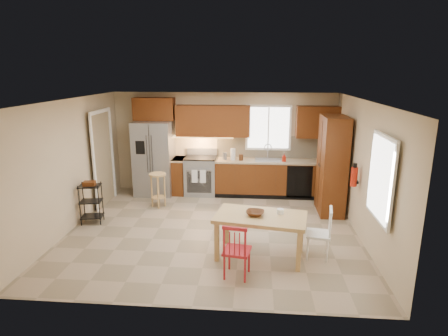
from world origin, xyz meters
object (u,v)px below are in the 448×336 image
range_stove (201,176)px  fire_extinguisher (354,177)px  chair_white (318,233)px  chair_red (237,250)px  soap_bottle (284,157)px  dining_table (260,236)px  bar_stool (158,190)px  pantry (332,165)px  utility_cart (91,203)px  table_jar (280,213)px  refrigerator (154,158)px  table_bowl (255,216)px

range_stove → fire_extinguisher: (3.18, -2.04, 0.64)m
chair_white → chair_red: bearing=128.0°
soap_bottle → dining_table: (-0.58, -3.08, -0.64)m
dining_table → soap_bottle: bearing=89.0°
range_stove → soap_bottle: size_ratio=4.82×
fire_extinguisher → chair_red: bearing=-139.4°
bar_stool → pantry: bearing=23.3°
range_stove → utility_cart: bearing=-133.8°
chair_white → range_stove: bearing=47.3°
table_jar → dining_table: bearing=-164.1°
refrigerator → table_jar: bearing=-45.9°
range_stove → pantry: size_ratio=0.44×
refrigerator → bar_stool: 1.11m
soap_bottle → dining_table: bearing=-100.7°
dining_table → chair_red: chair_red is taller
table_bowl → table_jar: 0.42m
chair_red → table_jar: 1.05m
refrigerator → pantry: size_ratio=0.87×
refrigerator → soap_bottle: refrigerator is taller
pantry → bar_stool: (-3.81, -0.00, -0.66)m
refrigerator → table_bowl: refrigerator is taller
range_stove → refrigerator: bearing=-177.0°
table_bowl → utility_cart: (-3.30, 1.14, -0.31)m
chair_red → chair_white: size_ratio=1.00×
pantry → chair_white: 2.30m
pantry → dining_table: bearing=-125.1°
fire_extinguisher → table_jar: 1.79m
range_stove → table_jar: range_stove is taller
refrigerator → pantry: bearing=-12.6°
pantry → fire_extinguisher: 1.07m
table_jar → utility_cart: (-3.71, 1.05, -0.33)m
range_stove → utility_cart: range_stove is taller
soap_bottle → table_bowl: soap_bottle is taller
range_stove → pantry: bearing=-18.3°
refrigerator → table_bowl: (2.51, -3.11, -0.19)m
refrigerator → chair_red: 4.41m
refrigerator → pantry: 4.23m
range_stove → chair_white: 3.93m
range_stove → table_bowl: (1.36, -3.17, 0.26)m
dining_table → table_jar: 0.52m
dining_table → bar_stool: (-2.28, 2.18, 0.03)m
refrigerator → dining_table: refrigerator is taller
chair_white → table_jar: size_ratio=7.34×
soap_bottle → table_jar: soap_bottle is taller
fire_extinguisher → utility_cart: 5.17m
chair_white → table_bowl: (-1.04, -0.05, 0.29)m
pantry → chair_red: bearing=-123.6°
chair_red → table_bowl: size_ratio=2.90×
chair_white → utility_cart: size_ratio=1.03×
range_stove → table_bowl: size_ratio=3.11×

